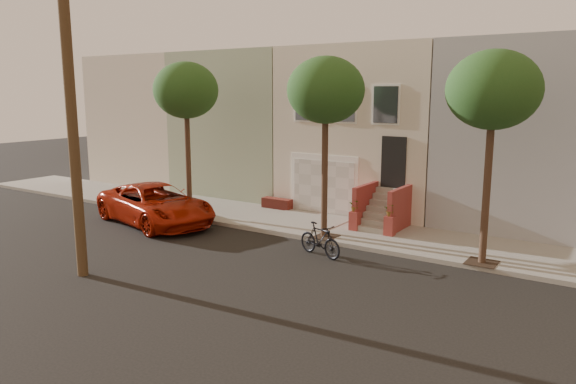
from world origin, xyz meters
The scene contains 9 objects.
ground centered at (0.00, 0.00, 0.00)m, with size 90.00×90.00×0.00m, color black.
sidewalk centered at (0.00, 5.35, 0.07)m, with size 40.00×3.70×0.15m, color #98978B.
house_row centered at (0.00, 11.19, 3.64)m, with size 33.10×11.70×7.00m.
tree_left centered at (-5.50, 3.90, 5.26)m, with size 2.70×2.57×6.30m.
tree_mid centered at (1.00, 3.90, 5.26)m, with size 2.70×2.57×6.30m.
tree_right centered at (6.50, 3.90, 5.26)m, with size 2.70×2.57×6.30m.
utility_pole centered at (8.00, -3.20, 5.19)m, with size 23.60×1.22×10.00m.
pickup_truck centered at (-5.87, 2.33, 0.80)m, with size 2.67×5.79×1.61m, color #AA1C07.
motorcycle centered at (1.82, 2.20, 0.55)m, with size 0.51×1.82×1.09m, color black.
Camera 1 is at (10.30, -12.53, 5.26)m, focal length 33.95 mm.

